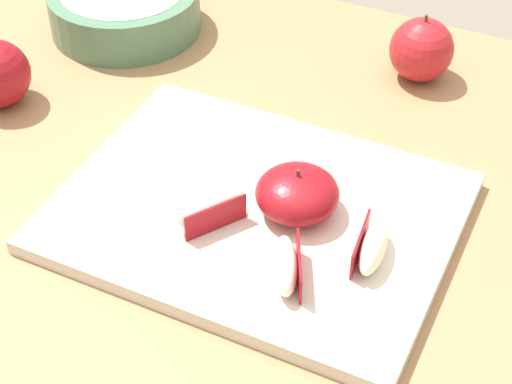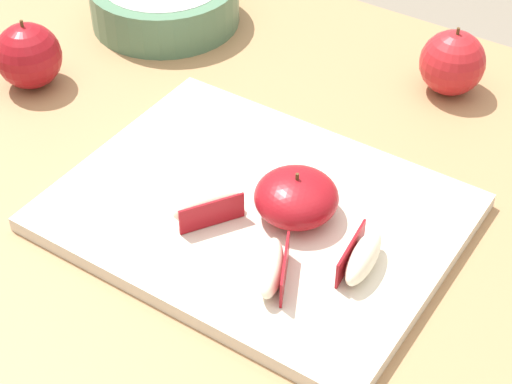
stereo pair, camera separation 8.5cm
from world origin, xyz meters
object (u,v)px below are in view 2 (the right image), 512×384
object	(u,v)px
apple_half_skin_up	(296,197)
whole_apple_crimson	(452,63)
ceramic_fruit_bowl	(165,0)
apple_wedge_near_knife	(272,268)
apple_wedge_back	(362,257)
apple_wedge_front	(208,206)
cutting_board	(256,213)
whole_apple_red_delicious	(28,56)

from	to	relation	value
apple_half_skin_up	whole_apple_crimson	distance (m)	0.31
ceramic_fruit_bowl	apple_wedge_near_knife	bearing A→B (deg)	-41.09
apple_wedge_near_knife	whole_apple_crimson	bearing A→B (deg)	89.58
apple_half_skin_up	apple_wedge_near_knife	distance (m)	0.09
apple_half_skin_up	apple_wedge_back	xyz separation A→B (m)	(0.09, -0.03, -0.01)
apple_wedge_front	ceramic_fruit_bowl	distance (m)	0.43
cutting_board	apple_half_skin_up	distance (m)	0.05
cutting_board	apple_wedge_near_knife	xyz separation A→B (m)	(0.07, -0.08, 0.02)
whole_apple_crimson	cutting_board	bearing A→B (deg)	-102.25
apple_half_skin_up	ceramic_fruit_bowl	bearing A→B (deg)	145.17
apple_half_skin_up	whole_apple_red_delicious	xyz separation A→B (m)	(-0.41, 0.04, 0.00)
apple_wedge_back	apple_wedge_front	world-z (taller)	same
cutting_board	ceramic_fruit_bowl	xyz separation A→B (m)	(-0.33, 0.27, 0.02)
apple_wedge_near_knife	apple_wedge_front	bearing A→B (deg)	160.21
whole_apple_red_delicious	cutting_board	bearing A→B (deg)	-8.16
cutting_board	apple_wedge_front	xyz separation A→B (m)	(-0.03, -0.04, 0.02)
whole_apple_red_delicious	whole_apple_crimson	distance (m)	0.52
cutting_board	apple_wedge_back	bearing A→B (deg)	-7.98
apple_half_skin_up	apple_wedge_near_knife	xyz separation A→B (m)	(0.03, -0.09, -0.01)
ceramic_fruit_bowl	whole_apple_red_delicious	bearing A→B (deg)	-101.40
cutting_board	ceramic_fruit_bowl	size ratio (longest dim) A/B	1.95
cutting_board	whole_apple_crimson	world-z (taller)	whole_apple_crimson
cutting_board	whole_apple_red_delicious	world-z (taller)	whole_apple_red_delicious
apple_wedge_front	whole_apple_red_delicious	world-z (taller)	whole_apple_red_delicious
whole_apple_red_delicious	whole_apple_crimson	xyz separation A→B (m)	(0.44, 0.27, -0.00)
whole_apple_red_delicious	whole_apple_crimson	world-z (taller)	whole_apple_red_delicious
apple_half_skin_up	whole_apple_red_delicious	size ratio (longest dim) A/B	0.95
whole_apple_crimson	ceramic_fruit_bowl	size ratio (longest dim) A/B	0.43
cutting_board	apple_half_skin_up	bearing A→B (deg)	17.40
apple_half_skin_up	whole_apple_red_delicious	bearing A→B (deg)	174.36
cutting_board	apple_wedge_back	size ratio (longest dim) A/B	5.32
cutting_board	apple_wedge_near_knife	size ratio (longest dim) A/B	5.28
cutting_board	apple_wedge_near_knife	distance (m)	0.10
apple_wedge_back	apple_wedge_front	xyz separation A→B (m)	(-0.16, -0.02, 0.00)
ceramic_fruit_bowl	apple_half_skin_up	bearing A→B (deg)	-34.83
cutting_board	apple_wedge_near_knife	bearing A→B (deg)	-48.34
whole_apple_red_delicious	whole_apple_crimson	size ratio (longest dim) A/B	1.02
apple_wedge_front	apple_wedge_near_knife	xyz separation A→B (m)	(0.10, -0.04, 0.00)
apple_half_skin_up	apple_wedge_near_knife	world-z (taller)	apple_half_skin_up
apple_wedge_back	ceramic_fruit_bowl	bearing A→B (deg)	148.02
whole_apple_red_delicious	whole_apple_crimson	bearing A→B (deg)	31.82
apple_half_skin_up	ceramic_fruit_bowl	distance (m)	0.45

